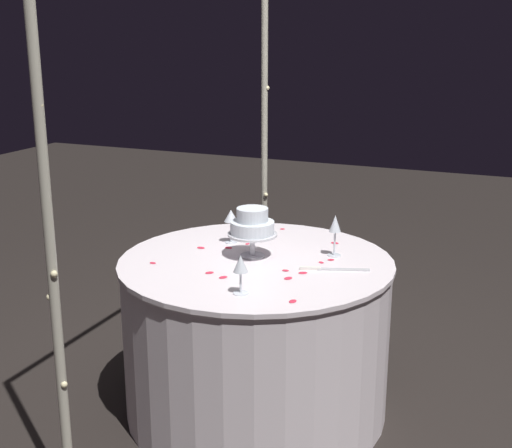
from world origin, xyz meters
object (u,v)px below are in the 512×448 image
object	(u,v)px
wine_glass_1	(335,226)
cake_knife	(330,269)
decorative_arch	(183,106)
main_table	(256,336)
tiered_cake	(252,225)
wine_glass_2	(231,218)
wine_glass_0	(241,266)

from	to	relation	value
wine_glass_1	cake_knife	distance (m)	0.24
decorative_arch	main_table	distance (m)	1.08
decorative_arch	tiered_cake	bearing A→B (deg)	-83.24
main_table	decorative_arch	bearing A→B (deg)	90.18
tiered_cake	wine_glass_2	xyz separation A→B (m)	(0.15, 0.18, -0.02)
decorative_arch	cake_knife	distance (m)	0.95
wine_glass_0	cake_knife	world-z (taller)	wine_glass_0
cake_knife	decorative_arch	bearing A→B (deg)	90.10
wine_glass_1	tiered_cake	bearing A→B (deg)	115.08
main_table	wine_glass_2	distance (m)	0.56
tiered_cake	wine_glass_2	world-z (taller)	tiered_cake
tiered_cake	wine_glass_2	bearing A→B (deg)	49.04
wine_glass_2	wine_glass_0	bearing A→B (deg)	-151.68
tiered_cake	wine_glass_2	size ratio (longest dim) A/B	1.38
tiered_cake	main_table	bearing A→B (deg)	-137.50
tiered_cake	wine_glass_1	xyz separation A→B (m)	(0.16, -0.33, -0.01)
tiered_cake	wine_glass_1	size ratio (longest dim) A/B	1.19
main_table	wine_glass_1	distance (m)	0.61
main_table	wine_glass_2	xyz separation A→B (m)	(0.19, 0.21, 0.49)
decorative_arch	wine_glass_1	distance (m)	0.85
wine_glass_2	cake_knife	size ratio (longest dim) A/B	0.57
main_table	cake_knife	world-z (taller)	cake_knife
tiered_cake	wine_glass_1	world-z (taller)	tiered_cake
decorative_arch	wine_glass_0	world-z (taller)	decorative_arch
cake_knife	wine_glass_2	bearing A→B (deg)	71.00
wine_glass_2	cake_knife	world-z (taller)	wine_glass_2
main_table	cake_knife	bearing A→B (deg)	-89.98
main_table	tiered_cake	bearing A→B (deg)	42.50
main_table	tiered_cake	world-z (taller)	tiered_cake
decorative_arch	wine_glass_0	bearing A→B (deg)	-131.25
main_table	wine_glass_1	world-z (taller)	wine_glass_1
wine_glass_1	wine_glass_0	bearing A→B (deg)	161.56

